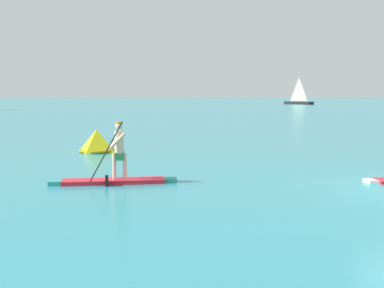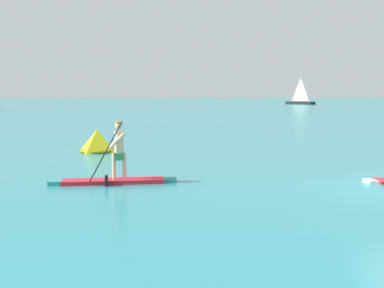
% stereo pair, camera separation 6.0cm
% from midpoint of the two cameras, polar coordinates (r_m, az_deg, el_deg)
% --- Properties ---
extents(paddleboarder_near_left, '(3.57, 0.96, 1.79)m').
position_cam_midpoint_polar(paddleboarder_near_left, '(14.24, -8.71, -3.10)').
color(paddleboarder_near_left, red).
rests_on(paddleboarder_near_left, ground).
extents(race_marker_buoy, '(1.68, 1.68, 0.98)m').
position_cam_midpoint_polar(race_marker_buoy, '(21.83, -10.63, 0.22)').
color(race_marker_buoy, yellow).
rests_on(race_marker_buoy, ground).
extents(sailboat_right_horizon, '(5.39, 6.20, 6.88)m').
position_cam_midpoint_polar(sailboat_right_horizon, '(108.73, 12.21, 4.82)').
color(sailboat_right_horizon, black).
rests_on(sailboat_right_horizon, ground).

